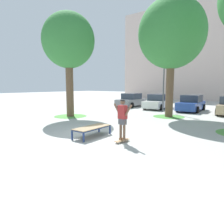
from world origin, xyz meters
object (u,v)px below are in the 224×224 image
Objects in this scene: skate_box at (92,128)px; car_white at (158,102)px; skater at (123,117)px; car_grey at (131,100)px; car_blue at (191,104)px; light_post at (164,69)px; tree_near_left at (68,41)px; tree_mid_back at (172,34)px; skateboard at (122,140)px.

car_white reaches higher than skate_box.
car_grey is (-7.69, 12.60, -0.38)m from skater.
skate_box is 12.89m from car_white.
car_grey is 1.00× the size of car_blue.
car_blue is at bearing 47.18° from light_post.
skate_box is 0.44× the size of car_white.
tree_near_left is at bearing -124.58° from car_blue.
car_grey is at bearing 156.94° from light_post.
tree_mid_back reaches higher than car_grey.
car_white is 3.94m from light_post.
tree_near_left reaches higher than skate_box.
car_blue is at bearing 94.76° from skater.
car_blue reaches higher than skate_box.
skater is 9.47m from tree_mid_back.
car_white is at bearing 124.16° from tree_mid_back.
skate_box is 14.06m from car_grey.
car_white is at bearing 102.18° from skate_box.
car_white is at bearing 109.27° from skateboard.
car_grey is at bearing 121.39° from skater.
light_post reaches higher than skater.
skater is 9.32m from tree_near_left.
car_grey is at bearing -179.77° from car_blue.
skater is at bearing -80.85° from tree_mid_back.
tree_near_left is at bearing 154.86° from skater.
car_grey is at bearing 178.27° from car_white.
tree_near_left is (-5.72, 3.56, 5.19)m from skate_box.
car_white is 1.01× the size of car_blue.
skate_box is 1.14× the size of skater.
skater is 0.29× the size of light_post.
skater reaches higher than car_blue.
skate_box is at bearing -92.65° from tree_mid_back.
tree_near_left is at bearing 154.85° from skateboard.
skate_box is at bearing -64.58° from car_grey.
skater reaches higher than skateboard.
car_grey is (-7.69, 12.60, 0.61)m from skateboard.
tree_mid_back is (-1.28, 7.94, 6.00)m from skateboard.
skate_box is at bearing -83.09° from light_post.
car_blue is at bearing 2.18° from car_white.
car_blue is at bearing 87.21° from tree_mid_back.
skate_box is at bearing -77.82° from car_white.
skateboard is at bearing -58.61° from car_grey.
car_blue is 0.73× the size of light_post.
car_white is at bearing -177.82° from car_blue.
tree_mid_back reaches higher than skate_box.
tree_near_left reaches higher than car_blue.
skate_box is 2.35× the size of skateboard.
tree_near_left reaches higher than car_grey.
car_white is 3.32m from car_blue.
skate_box is 9.84m from tree_mid_back.
car_grey and car_white have the same top height.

